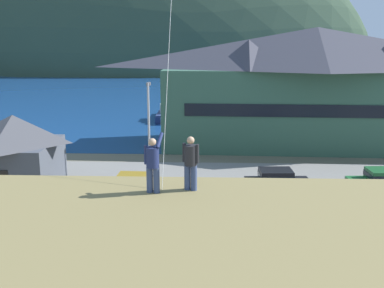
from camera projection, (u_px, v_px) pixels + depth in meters
name	position (u px, v px, depth m)	size (l,w,h in m)	color
ground_plane	(185.00, 243.00, 23.75)	(600.00, 600.00, 0.00)	#66604C
parking_lot_pad	(189.00, 207.00, 28.60)	(40.00, 20.00, 0.10)	gray
bay_water	(202.00, 94.00, 82.06)	(360.00, 84.00, 0.03)	navy
far_hill_east_peak	(127.00, 69.00, 139.67)	(145.62, 56.42, 86.86)	#334733
harbor_lodge	(315.00, 85.00, 42.92)	(29.80, 10.03, 11.12)	#38604C
storage_shed_near_lot	(16.00, 155.00, 30.09)	(5.46, 5.76, 5.47)	#474C56
storage_shed_waterside	(210.00, 118.00, 46.38)	(5.15, 4.74, 4.33)	#474C56
wharf_dock	(197.00, 119.00, 56.46)	(3.20, 14.04, 0.70)	#70604C
moored_boat_wharfside	(168.00, 113.00, 58.22)	(2.53, 7.87, 2.16)	navy
moored_boat_outer_mooring	(226.00, 118.00, 54.91)	(3.08, 7.89, 2.16)	silver
moored_boat_inner_slip	(170.00, 115.00, 57.13)	(2.65, 6.71, 2.16)	silver
parked_car_front_row_silver	(66.00, 224.00, 23.47)	(4.33, 2.31, 1.82)	#B28923
parked_car_front_row_red	(340.00, 220.00, 23.97)	(4.25, 2.15, 1.82)	slate
parked_car_corner_spot	(277.00, 182.00, 30.13)	(4.28, 2.22, 1.82)	black
parked_car_mid_row_center	(382.00, 182.00, 30.21)	(4.30, 2.25, 1.82)	#236633
parked_car_front_row_end	(179.00, 216.00, 24.53)	(4.29, 2.22, 1.82)	#236633
parked_car_back_row_right	(136.00, 188.00, 29.05)	(4.27, 2.20, 1.82)	#B28923
parking_light_pole	(149.00, 125.00, 33.15)	(0.24, 0.78, 7.05)	#ADADB2
person_kite_flyer	(153.00, 163.00, 14.26)	(0.59, 0.63, 1.86)	#384770
person_companion	(191.00, 162.00, 14.50)	(0.53, 0.40, 1.74)	#384770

